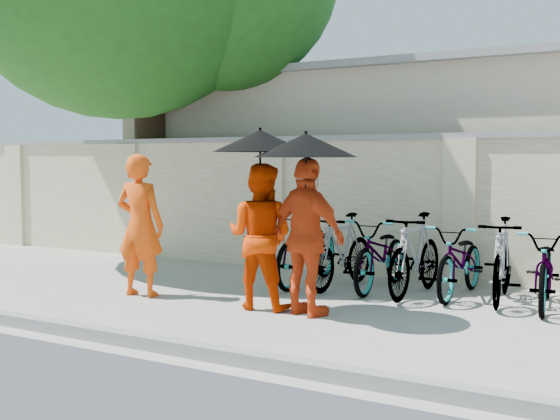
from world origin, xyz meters
The scene contains 16 objects.
ground centered at (0.00, 0.00, 0.00)m, with size 80.00×80.00×0.00m, color #A5A193.
kerb centered at (0.00, -1.70, 0.06)m, with size 40.00×0.16×0.12m, color gray.
compound_wall centered at (1.00, 3.20, 1.00)m, with size 20.00×0.30×2.00m, color beige.
building_behind centered at (2.00, 7.00, 1.60)m, with size 14.00×6.00×3.20m, color #BEB29F.
monk_left centered at (-1.22, 0.19, 0.89)m, with size 0.65×0.43×1.78m, color #F74B0B.
monk_center centered at (0.48, 0.30, 0.83)m, with size 0.81×0.63×1.67m, color #DE3200.
parasol_center centered at (0.53, 0.22, 1.92)m, with size 1.07×1.07×1.10m.
monk_right centered at (1.13, 0.22, 0.87)m, with size 1.02×0.42×1.74m, color red.
parasol_right centered at (1.15, 0.14, 1.86)m, with size 1.11×1.11×1.00m.
bike_0 centered at (0.22, 1.99, 0.50)m, with size 0.66×1.90×1.00m, color gray.
bike_1 centered at (0.74, 1.94, 0.50)m, with size 0.47×1.65×0.99m, color gray.
bike_2 centered at (1.25, 2.08, 0.48)m, with size 0.63×1.81×0.95m, color gray.
bike_3 centered at (1.77, 1.91, 0.52)m, with size 0.49×1.73×1.04m, color gray.
bike_4 centered at (2.29, 2.12, 0.46)m, with size 0.61×1.74×0.91m, color gray.
bike_5 centered at (2.81, 2.01, 0.51)m, with size 0.48×1.69×1.02m, color gray.
bike_6 centered at (3.33, 1.95, 0.46)m, with size 0.61×1.75×0.92m, color gray.
Camera 1 is at (4.67, -6.49, 1.69)m, focal length 45.00 mm.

